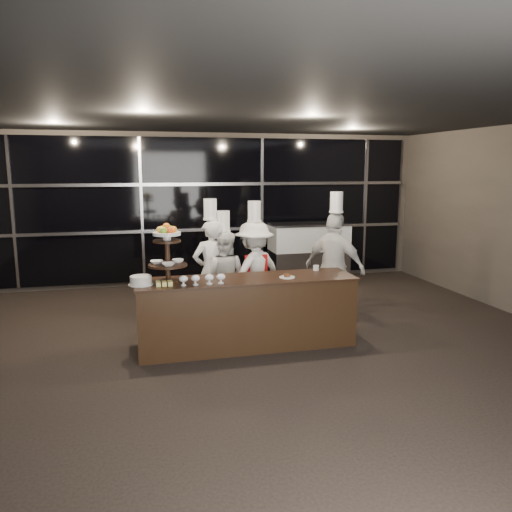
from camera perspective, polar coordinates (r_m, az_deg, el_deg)
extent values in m
plane|color=black|center=(5.66, 1.46, -14.25)|extent=(10.00, 10.00, 0.00)
plane|color=black|center=(5.19, 1.62, 17.49)|extent=(10.00, 10.00, 0.00)
plane|color=#473F38|center=(10.09, -6.08, 5.35)|extent=(9.00, 0.00, 9.00)
cube|color=black|center=(10.03, -6.03, 5.32)|extent=(8.60, 0.04, 2.80)
cube|color=#A5A5AA|center=(10.03, -5.95, 3.02)|extent=(8.60, 0.06, 0.06)
cube|color=#A5A5AA|center=(9.95, -6.05, 8.17)|extent=(8.60, 0.06, 0.06)
cube|color=#A5A5AA|center=(10.13, -26.07, 4.40)|extent=(0.05, 0.05, 2.80)
cube|color=#A5A5AA|center=(9.91, -12.92, 5.06)|extent=(0.05, 0.05, 2.80)
cube|color=#A5A5AA|center=(10.24, 0.68, 5.47)|extent=(0.05, 0.05, 2.80)
cube|color=#A5A5AA|center=(11.04, 12.37, 5.58)|extent=(0.05, 0.05, 2.80)
cube|color=black|center=(6.56, -1.07, -6.55)|extent=(2.80, 0.70, 0.90)
cube|color=black|center=(6.45, -1.08, -2.68)|extent=(2.84, 0.74, 0.03)
cylinder|color=black|center=(6.30, -10.00, -2.86)|extent=(0.24, 0.24, 0.03)
cylinder|color=black|center=(6.23, -10.09, 0.14)|extent=(0.06, 0.06, 0.70)
cylinder|color=black|center=(6.26, -10.06, -1.03)|extent=(0.48, 0.48, 0.02)
cylinder|color=black|center=(6.21, -10.14, 1.69)|extent=(0.34, 0.34, 0.02)
cylinder|color=white|center=(6.20, -10.15, 2.08)|extent=(0.10, 0.10, 0.06)
cylinder|color=white|center=(6.19, -10.17, 2.54)|extent=(0.34, 0.34, 0.04)
sphere|color=orange|center=(6.19, -9.44, 3.00)|extent=(0.09, 0.09, 0.09)
sphere|color=#60A229|center=(6.26, -9.86, 3.06)|extent=(0.09, 0.09, 0.09)
sphere|color=orange|center=(6.25, -10.59, 3.03)|extent=(0.09, 0.09, 0.09)
sphere|color=gold|center=(6.18, -10.92, 2.94)|extent=(0.09, 0.09, 0.09)
sphere|color=#73A62A|center=(6.12, -10.51, 2.87)|extent=(0.09, 0.09, 0.09)
sphere|color=#FF5515|center=(6.12, -9.76, 2.90)|extent=(0.09, 0.09, 0.09)
sphere|color=orange|center=(6.18, -10.19, 3.34)|extent=(0.09, 0.09, 0.09)
imported|color=white|center=(6.30, -11.28, -0.69)|extent=(0.16, 0.16, 0.04)
imported|color=white|center=(6.32, -8.93, -0.56)|extent=(0.15, 0.15, 0.05)
imported|color=white|center=(6.13, -9.99, -0.94)|extent=(0.16, 0.16, 0.04)
cylinder|color=silver|center=(6.10, -8.29, -3.32)|extent=(0.07, 0.07, 0.01)
cylinder|color=silver|center=(6.09, -8.30, -3.04)|extent=(0.02, 0.02, 0.05)
ellipsoid|color=silver|center=(6.08, -8.31, -2.60)|extent=(0.11, 0.11, 0.08)
ellipsoid|color=#16D427|center=(6.08, -8.31, -2.55)|extent=(0.08, 0.08, 0.05)
cylinder|color=silver|center=(6.12, -6.93, -3.26)|extent=(0.07, 0.07, 0.01)
cylinder|color=silver|center=(6.11, -6.94, -2.97)|extent=(0.02, 0.02, 0.05)
ellipsoid|color=silver|center=(6.10, -6.95, -2.53)|extent=(0.11, 0.11, 0.08)
ellipsoid|color=red|center=(6.10, -6.95, -2.49)|extent=(0.08, 0.08, 0.05)
cylinder|color=silver|center=(6.14, -5.35, -3.18)|extent=(0.07, 0.07, 0.01)
cylinder|color=silver|center=(6.13, -5.36, -2.90)|extent=(0.02, 0.02, 0.05)
ellipsoid|color=silver|center=(6.12, -5.37, -2.46)|extent=(0.11, 0.11, 0.08)
ellipsoid|color=beige|center=(6.12, -5.37, -2.41)|extent=(0.08, 0.08, 0.05)
cylinder|color=silver|center=(6.16, -4.03, -3.11)|extent=(0.07, 0.07, 0.01)
cylinder|color=silver|center=(6.15, -4.03, -2.83)|extent=(0.02, 0.02, 0.05)
ellipsoid|color=silver|center=(6.14, -4.04, -2.39)|extent=(0.11, 0.11, 0.08)
ellipsoid|color=#4C2716|center=(6.14, -4.04, -2.35)|extent=(0.08, 0.08, 0.05)
cylinder|color=white|center=(6.24, -13.01, -3.18)|extent=(0.30, 0.30, 0.01)
cylinder|color=silver|center=(6.23, -13.03, -2.69)|extent=(0.26, 0.26, 0.10)
cube|color=#D6CA69|center=(6.10, -11.09, -3.21)|extent=(0.06, 0.05, 0.05)
cube|color=#D6CA69|center=(6.10, -10.43, -3.18)|extent=(0.06, 0.05, 0.05)
cube|color=#D6CA69|center=(6.10, -9.77, -3.15)|extent=(0.05, 0.05, 0.05)
cube|color=#D6CA69|center=(6.16, -11.12, -3.07)|extent=(0.06, 0.06, 0.05)
cube|color=#D6CA69|center=(6.17, -10.47, -3.04)|extent=(0.06, 0.06, 0.05)
cube|color=#D6CA69|center=(6.17, -9.82, -3.01)|extent=(0.05, 0.06, 0.05)
cylinder|color=white|center=(6.48, 3.57, -2.44)|extent=(0.20, 0.20, 0.01)
cylinder|color=#4C2814|center=(6.47, 3.57, -2.21)|extent=(0.08, 0.08, 0.04)
cylinder|color=white|center=(6.97, 6.87, -1.35)|extent=(0.08, 0.08, 0.07)
cube|color=#A5A5AA|center=(10.06, 6.01, -1.28)|extent=(1.53, 0.66, 0.70)
cube|color=silver|center=(9.96, 6.07, 2.10)|extent=(1.53, 0.66, 0.50)
cube|color=#FFC67F|center=(9.96, 6.07, 2.10)|extent=(1.42, 0.55, 0.40)
cube|color=#A5A5AA|center=(9.92, 6.10, 3.65)|extent=(1.55, 0.68, 0.04)
imported|color=silver|center=(7.46, -5.14, -1.84)|extent=(0.65, 0.51, 1.58)
cylinder|color=white|center=(7.32, -5.26, 5.38)|extent=(0.19, 0.19, 0.30)
cylinder|color=white|center=(7.34, -5.24, 4.25)|extent=(0.21, 0.21, 0.03)
imported|color=white|center=(7.49, -3.69, -2.47)|extent=(0.84, 0.77, 1.40)
cylinder|color=white|center=(7.35, -3.77, 4.02)|extent=(0.19, 0.19, 0.30)
cylinder|color=white|center=(7.37, -3.75, 2.90)|extent=(0.21, 0.21, 0.03)
imported|color=white|center=(7.50, -0.20, -1.88)|extent=(1.15, 0.98, 1.55)
cylinder|color=white|center=(7.36, -0.20, 5.16)|extent=(0.19, 0.19, 0.30)
cylinder|color=white|center=(7.37, -0.20, 4.04)|extent=(0.21, 0.21, 0.03)
cube|color=#AB0D0D|center=(7.38, 0.02, -2.07)|extent=(0.34, 0.03, 0.58)
imported|color=silver|center=(7.59, 8.97, -1.35)|extent=(0.93, 1.03, 1.68)
cylinder|color=white|center=(7.46, 9.18, 6.12)|extent=(0.19, 0.19, 0.30)
cylinder|color=white|center=(7.47, 9.15, 5.01)|extent=(0.21, 0.21, 0.03)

